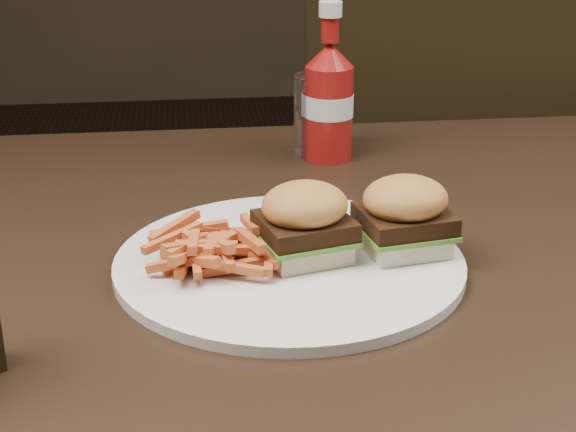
{
  "coord_description": "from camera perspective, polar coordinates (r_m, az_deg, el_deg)",
  "views": [
    {
      "loc": [
        -0.16,
        -0.85,
        1.12
      ],
      "look_at": [
        -0.07,
        -0.08,
        0.8
      ],
      "focal_mm": 55.0,
      "sensor_mm": 36.0,
      "label": 1
    }
  ],
  "objects": [
    {
      "name": "fries_pile",
      "position": [
        0.83,
        -4.66,
        -1.76
      ],
      "size": [
        0.12,
        0.12,
        0.05
      ],
      "primitive_type": null,
      "rotation": [
        0.0,
        0.0,
        -0.11
      ],
      "color": "#D1482B",
      "rests_on": "plate"
    },
    {
      "name": "dining_table",
      "position": [
        0.95,
        3.46,
        -2.03
      ],
      "size": [
        1.2,
        0.8,
        0.04
      ],
      "primitive_type": "cube",
      "color": "black",
      "rests_on": "ground"
    },
    {
      "name": "sandwich_half_a",
      "position": [
        0.85,
        1.07,
        -2.06
      ],
      "size": [
        0.09,
        0.09,
        0.02
      ],
      "primitive_type": "cube",
      "rotation": [
        0.0,
        0.0,
        0.26
      ],
      "color": "beige",
      "rests_on": "plate"
    },
    {
      "name": "sandwich_half_b",
      "position": [
        0.87,
        7.46,
        -1.58
      ],
      "size": [
        0.09,
        0.08,
        0.02
      ],
      "primitive_type": "cube",
      "rotation": [
        0.0,
        0.0,
        0.17
      ],
      "color": "#F7E2BF",
      "rests_on": "plate"
    },
    {
      "name": "plate",
      "position": [
        0.85,
        0.08,
        -3.05
      ],
      "size": [
        0.34,
        0.34,
        0.01
      ],
      "primitive_type": "cylinder",
      "color": "white",
      "rests_on": "dining_table"
    },
    {
      "name": "chair_far",
      "position": [
        1.78,
        8.12,
        -0.87
      ],
      "size": [
        0.52,
        0.52,
        0.04
      ],
      "primitive_type": "cube",
      "rotation": [
        0.0,
        0.0,
        3.03
      ],
      "color": "black",
      "rests_on": "ground"
    },
    {
      "name": "tumbler",
      "position": [
        1.17,
        1.99,
        6.57
      ],
      "size": [
        0.08,
        0.08,
        0.1
      ],
      "primitive_type": "cylinder",
      "rotation": [
        0.0,
        0.0,
        -0.2
      ],
      "color": "white",
      "rests_on": "dining_table"
    },
    {
      "name": "ketchup_bottle",
      "position": [
        1.15,
        2.64,
        6.59
      ],
      "size": [
        0.08,
        0.08,
        0.13
      ],
      "primitive_type": "cylinder",
      "rotation": [
        0.0,
        0.0,
        -0.27
      ],
      "color": "maroon",
      "rests_on": "dining_table"
    }
  ]
}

